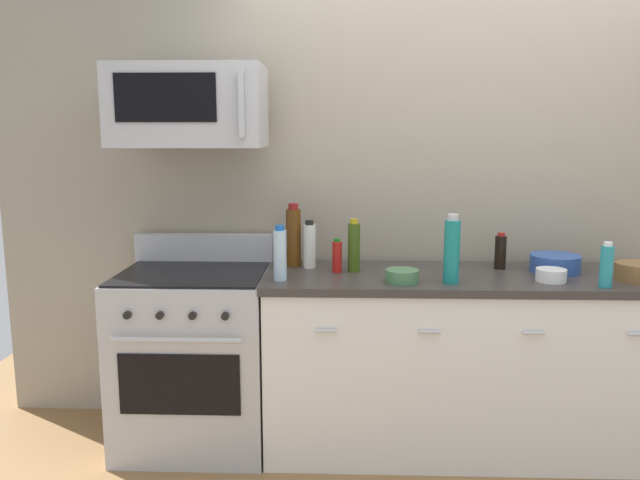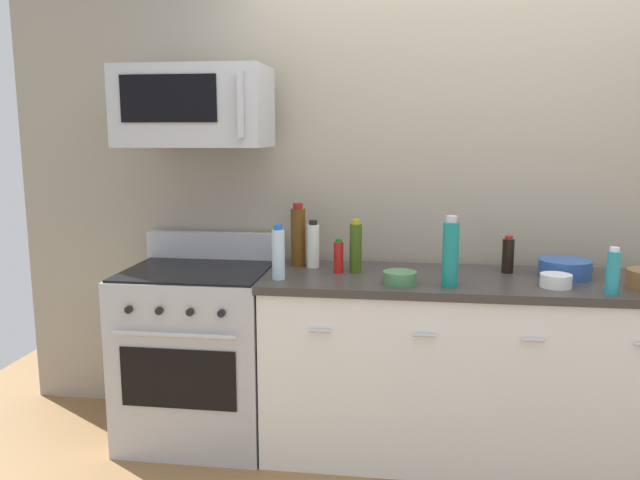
{
  "view_description": "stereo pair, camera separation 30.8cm",
  "coord_description": "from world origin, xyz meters",
  "px_view_note": "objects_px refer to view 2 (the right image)",
  "views": [
    {
      "loc": [
        -0.64,
        -3.09,
        1.62
      ],
      "look_at": [
        -0.75,
        -0.05,
        1.1
      ],
      "focal_mm": 35.12,
      "sensor_mm": 36.0,
      "label": 1
    },
    {
      "loc": [
        -0.33,
        -3.06,
        1.62
      ],
      "look_at": [
        -0.75,
        -0.05,
        1.1
      ],
      "focal_mm": 35.12,
      "sensor_mm": 36.0,
      "label": 2
    }
  ],
  "objects_px": {
    "range_oven": "(200,352)",
    "bottle_wine_amber": "(298,236)",
    "bottle_sparkling_teal": "(450,253)",
    "bottle_water_clear": "(278,254)",
    "bottle_soy_sauce_dark": "(508,255)",
    "bowl_green_glaze": "(400,277)",
    "bottle_olive_oil": "(356,247)",
    "bottle_dish_soap": "(613,272)",
    "bottle_hot_sauce_red": "(339,257)",
    "microwave": "(194,107)",
    "bowl_blue_mixing": "(565,268)",
    "bottle_vinegar_white": "(313,245)",
    "bowl_white_ceramic": "(556,280)"
  },
  "relations": [
    {
      "from": "bottle_olive_oil",
      "to": "bottle_dish_soap",
      "type": "bearing_deg",
      "value": -13.97
    },
    {
      "from": "range_oven",
      "to": "bottle_hot_sauce_red",
      "type": "bearing_deg",
      "value": 2.06
    },
    {
      "from": "bottle_hot_sauce_red",
      "to": "bottle_soy_sauce_dark",
      "type": "xyz_separation_m",
      "value": [
        0.85,
        0.11,
        0.01
      ]
    },
    {
      "from": "microwave",
      "to": "bottle_hot_sauce_red",
      "type": "height_order",
      "value": "microwave"
    },
    {
      "from": "bowl_white_ceramic",
      "to": "bottle_water_clear",
      "type": "bearing_deg",
      "value": -179.11
    },
    {
      "from": "range_oven",
      "to": "bottle_dish_soap",
      "type": "xyz_separation_m",
      "value": [
        1.98,
        -0.24,
        0.55
      ]
    },
    {
      "from": "bottle_sparkling_teal",
      "to": "bottle_soy_sauce_dark",
      "type": "relative_size",
      "value": 1.72
    },
    {
      "from": "bottle_soy_sauce_dark",
      "to": "bottle_wine_amber",
      "type": "relative_size",
      "value": 0.57
    },
    {
      "from": "bottle_wine_amber",
      "to": "bowl_white_ceramic",
      "type": "relative_size",
      "value": 2.35
    },
    {
      "from": "bottle_soy_sauce_dark",
      "to": "bottle_water_clear",
      "type": "relative_size",
      "value": 0.71
    },
    {
      "from": "range_oven",
      "to": "bottle_hot_sauce_red",
      "type": "relative_size",
      "value": 6.16
    },
    {
      "from": "bottle_hot_sauce_red",
      "to": "bottle_olive_oil",
      "type": "height_order",
      "value": "bottle_olive_oil"
    },
    {
      "from": "range_oven",
      "to": "bottle_wine_amber",
      "type": "relative_size",
      "value": 3.19
    },
    {
      "from": "bottle_dish_soap",
      "to": "bottle_soy_sauce_dark",
      "type": "bearing_deg",
      "value": 135.5
    },
    {
      "from": "range_oven",
      "to": "bottle_vinegar_white",
      "type": "height_order",
      "value": "bottle_vinegar_white"
    },
    {
      "from": "bottle_sparkling_teal",
      "to": "bowl_blue_mixing",
      "type": "relative_size",
      "value": 1.31
    },
    {
      "from": "bowl_green_glaze",
      "to": "bottle_hot_sauce_red",
      "type": "bearing_deg",
      "value": 146.64
    },
    {
      "from": "bottle_sparkling_teal",
      "to": "bottle_dish_soap",
      "type": "height_order",
      "value": "bottle_sparkling_teal"
    },
    {
      "from": "bottle_sparkling_teal",
      "to": "bottle_olive_oil",
      "type": "xyz_separation_m",
      "value": [
        -0.45,
        0.23,
        -0.03
      ]
    },
    {
      "from": "range_oven",
      "to": "bottle_sparkling_teal",
      "type": "bearing_deg",
      "value": -8.35
    },
    {
      "from": "range_oven",
      "to": "bowl_blue_mixing",
      "type": "bearing_deg",
      "value": 2.33
    },
    {
      "from": "microwave",
      "to": "bowl_green_glaze",
      "type": "height_order",
      "value": "microwave"
    },
    {
      "from": "bottle_hot_sauce_red",
      "to": "bowl_green_glaze",
      "type": "xyz_separation_m",
      "value": [
        0.31,
        -0.2,
        -0.05
      ]
    },
    {
      "from": "microwave",
      "to": "bottle_sparkling_teal",
      "type": "relative_size",
      "value": 2.27
    },
    {
      "from": "bottle_vinegar_white",
      "to": "bowl_white_ceramic",
      "type": "xyz_separation_m",
      "value": [
        1.17,
        -0.27,
        -0.09
      ]
    },
    {
      "from": "bowl_blue_mixing",
      "to": "bowl_green_glaze",
      "type": "height_order",
      "value": "bowl_blue_mixing"
    },
    {
      "from": "bottle_dish_soap",
      "to": "bottle_hot_sauce_red",
      "type": "relative_size",
      "value": 1.22
    },
    {
      "from": "bottle_water_clear",
      "to": "bowl_green_glaze",
      "type": "distance_m",
      "value": 0.59
    },
    {
      "from": "bottle_water_clear",
      "to": "bowl_blue_mixing",
      "type": "relative_size",
      "value": 1.06
    },
    {
      "from": "bottle_vinegar_white",
      "to": "bottle_hot_sauce_red",
      "type": "distance_m",
      "value": 0.18
    },
    {
      "from": "bottle_hot_sauce_red",
      "to": "bowl_blue_mixing",
      "type": "bearing_deg",
      "value": 2.5
    },
    {
      "from": "range_oven",
      "to": "bottle_dish_soap",
      "type": "distance_m",
      "value": 2.07
    },
    {
      "from": "bottle_sparkling_teal",
      "to": "bottle_water_clear",
      "type": "bearing_deg",
      "value": 177.99
    },
    {
      "from": "bottle_wine_amber",
      "to": "microwave",
      "type": "bearing_deg",
      "value": -166.06
    },
    {
      "from": "range_oven",
      "to": "bowl_green_glaze",
      "type": "distance_m",
      "value": 1.17
    },
    {
      "from": "bottle_vinegar_white",
      "to": "bowl_white_ceramic",
      "type": "bearing_deg",
      "value": -13.02
    },
    {
      "from": "bowl_blue_mixing",
      "to": "bottle_sparkling_teal",
      "type": "bearing_deg",
      "value": -155.37
    },
    {
      "from": "bottle_dish_soap",
      "to": "bowl_white_ceramic",
      "type": "distance_m",
      "value": 0.25
    },
    {
      "from": "bottle_soy_sauce_dark",
      "to": "bowl_green_glaze",
      "type": "height_order",
      "value": "bottle_soy_sauce_dark"
    },
    {
      "from": "bottle_hot_sauce_red",
      "to": "microwave",
      "type": "bearing_deg",
      "value": 178.59
    },
    {
      "from": "bottle_dish_soap",
      "to": "bottle_hot_sauce_red",
      "type": "height_order",
      "value": "bottle_dish_soap"
    },
    {
      "from": "bottle_olive_oil",
      "to": "bowl_green_glaze",
      "type": "xyz_separation_m",
      "value": [
        0.23,
        -0.22,
        -0.1
      ]
    },
    {
      "from": "bottle_water_clear",
      "to": "microwave",
      "type": "bearing_deg",
      "value": 156.35
    },
    {
      "from": "bottle_hot_sauce_red",
      "to": "bottle_dish_soap",
      "type": "bearing_deg",
      "value": -12.29
    },
    {
      "from": "bottle_water_clear",
      "to": "bottle_wine_amber",
      "type": "bearing_deg",
      "value": 83.05
    },
    {
      "from": "microwave",
      "to": "bowl_blue_mixing",
      "type": "height_order",
      "value": "microwave"
    },
    {
      "from": "bottle_vinegar_white",
      "to": "bottle_dish_soap",
      "type": "distance_m",
      "value": 1.43
    },
    {
      "from": "bottle_soy_sauce_dark",
      "to": "bowl_green_glaze",
      "type": "distance_m",
      "value": 0.63
    },
    {
      "from": "bottle_wine_amber",
      "to": "bowl_green_glaze",
      "type": "xyz_separation_m",
      "value": [
        0.54,
        -0.35,
        -0.13
      ]
    },
    {
      "from": "bottle_wine_amber",
      "to": "bottle_hot_sauce_red",
      "type": "bearing_deg",
      "value": -31.75
    }
  ]
}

